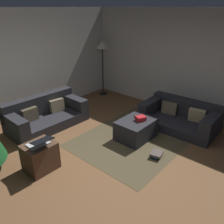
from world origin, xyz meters
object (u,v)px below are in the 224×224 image
couch_left (45,115)px  laptop (40,143)px  couch_right (181,117)px  tv_remote (137,118)px  corner_lamp (102,49)px  gift_box (141,118)px  book_stack (156,154)px  side_table (40,157)px  ottoman (136,129)px

couch_left → laptop: bearing=55.4°
couch_right → tv_remote: (-1.04, 0.54, 0.19)m
couch_left → corner_lamp: 2.81m
gift_box → laptop: laptop is taller
laptop → book_stack: size_ratio=1.33×
side_table → book_stack: (1.65, -1.34, -0.20)m
couch_left → book_stack: (0.62, -2.69, -0.22)m
side_table → book_stack: side_table is taller
couch_left → book_stack: couch_left is taller
side_table → laptop: (-0.00, -0.06, 0.31)m
couch_right → tv_remote: bearing=61.0°
couch_right → side_table: 3.28m
couch_right → side_table: couch_right is taller
couch_left → ottoman: couch_left is taller
book_stack → tv_remote: bearing=62.9°
laptop → corner_lamp: (3.54, 1.88, 0.89)m
corner_lamp → couch_right: bearing=-98.8°
couch_left → side_table: 1.70m
couch_right → book_stack: size_ratio=5.45×
gift_box → side_table: 2.14m
ottoman → side_table: size_ratio=1.54×
tv_remote → corner_lamp: 3.00m
book_stack → corner_lamp: 3.94m
gift_box → corner_lamp: (1.53, 2.52, 0.97)m
ottoman → book_stack: 0.78m
laptop → ottoman: bearing=-16.3°
ottoman → laptop: laptop is taller
side_table → corner_lamp: (3.54, 1.82, 1.19)m
couch_right → side_table: bearing=68.4°
side_table → corner_lamp: corner_lamp is taller
side_table → corner_lamp: bearing=27.2°
couch_left → book_stack: size_ratio=5.83×
laptop → corner_lamp: 4.11m
tv_remote → side_table: 2.13m
couch_right → gift_box: bearing=67.4°
couch_left → corner_lamp: corner_lamp is taller
ottoman → side_table: side_table is taller
couch_left → corner_lamp: size_ratio=1.09×
tv_remote → book_stack: bearing=-88.8°
couch_right → ottoman: size_ratio=2.15×
ottoman → tv_remote: size_ratio=5.01×
couch_right → ottoman: 1.24m
tv_remote → book_stack: 0.94m
laptop → side_table: bearing=87.0°
couch_right → tv_remote: 1.19m
ottoman → book_stack: size_ratio=2.53×
couch_right → book_stack: 1.47m
couch_left → gift_box: couch_left is taller
laptop → tv_remote: bearing=-14.1°
tv_remote → side_table: size_ratio=0.31×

